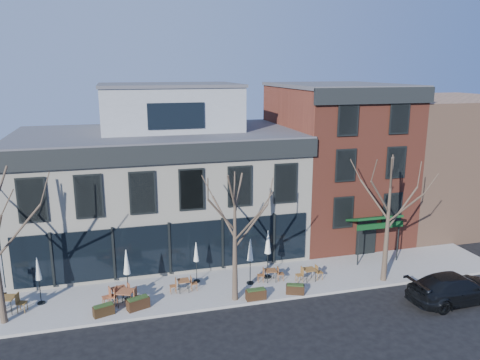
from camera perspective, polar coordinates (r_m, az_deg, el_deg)
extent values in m
plane|color=black|center=(28.99, -8.47, -11.68)|extent=(120.00, 120.00, 0.00)
cube|color=gray|center=(27.56, -1.03, -12.75)|extent=(33.50, 4.70, 0.15)
cube|color=silver|center=(32.32, -9.78, -1.51)|extent=(18.00, 10.00, 8.00)
cube|color=#47474C|center=(31.53, -10.07, 5.62)|extent=(18.30, 10.30, 0.30)
cube|color=black|center=(26.57, -9.00, 3.12)|extent=(18.30, 0.25, 1.10)
cube|color=black|center=(32.12, -26.48, 3.65)|extent=(0.25, 10.30, 1.10)
cube|color=black|center=(28.19, -8.59, -8.23)|extent=(17.20, 0.12, 3.00)
cube|color=black|center=(32.48, -25.65, -6.49)|extent=(0.12, 7.50, 3.00)
cube|color=gray|center=(32.45, -8.58, 8.65)|extent=(9.00, 6.50, 3.00)
cube|color=brown|center=(35.53, 11.47, 2.26)|extent=(8.00, 10.00, 11.00)
cube|color=#47474C|center=(34.90, 11.90, 11.23)|extent=(8.20, 10.20, 0.25)
cube|color=black|center=(30.44, 16.26, 9.84)|extent=(8.20, 0.25, 1.00)
cube|color=black|center=(31.21, 16.02, -4.50)|extent=(3.20, 1.66, 0.67)
cube|color=black|center=(32.39, 15.10, -6.86)|extent=(1.40, 0.10, 2.50)
cube|color=#8C664C|center=(41.80, 23.20, 2.40)|extent=(12.00, 12.00, 10.00)
cylinder|color=#382B21|center=(24.78, -25.39, -5.68)|extent=(2.23, 0.50, 2.48)
cone|color=#382B21|center=(24.51, -0.63, -7.03)|extent=(0.34, 0.34, 7.04)
cylinder|color=#382B21|center=(24.73, 1.41, -5.59)|extent=(2.00, 0.46, 2.21)
cylinder|color=#382B21|center=(24.91, -2.03, -4.46)|extent=(0.93, 1.84, 1.91)
cylinder|color=#382B21|center=(23.64, -2.23, -4.30)|extent=(1.61, 0.68, 1.97)
cylinder|color=#382B21|center=(23.55, 0.84, -5.74)|extent=(0.93, 1.83, 2.03)
cone|color=#382B21|center=(27.95, 17.59, -4.59)|extent=(0.34, 0.34, 7.48)
cylinder|color=#382B21|center=(28.48, 19.19, -3.24)|extent=(2.12, 0.48, 2.35)
cylinder|color=#382B21|center=(28.20, 16.01, -2.25)|extent=(0.98, 1.94, 2.03)
cylinder|color=#382B21|center=(26.90, 16.71, -1.98)|extent=(1.71, 0.71, 2.09)
cylinder|color=#382B21|center=(27.21, 19.50, -3.26)|extent=(0.98, 1.94, 2.16)
imported|color=black|center=(28.17, 24.78, -11.87)|extent=(5.53, 2.49, 1.57)
cube|color=brown|center=(27.09, -26.55, -12.70)|extent=(0.92, 0.92, 0.04)
cylinder|color=black|center=(26.89, -26.11, -13.82)|extent=(0.04, 0.04, 0.79)
cylinder|color=black|center=(27.64, -26.79, -13.14)|extent=(0.04, 0.04, 0.79)
cylinder|color=black|center=(27.39, -25.59, -13.25)|extent=(0.04, 0.04, 0.79)
cube|color=brown|center=(26.10, -14.51, -12.72)|extent=(0.92, 0.92, 0.04)
cylinder|color=black|center=(25.95, -14.91, -13.88)|extent=(0.04, 0.04, 0.76)
cylinder|color=black|center=(26.09, -13.63, -13.64)|extent=(0.04, 0.04, 0.76)
cylinder|color=black|center=(26.46, -15.28, -13.34)|extent=(0.04, 0.04, 0.76)
cylinder|color=black|center=(26.60, -14.03, -13.11)|extent=(0.04, 0.04, 0.76)
cube|color=brown|center=(25.66, -13.80, -13.05)|extent=(1.01, 1.01, 0.04)
cylinder|color=black|center=(25.69, -14.66, -14.11)|extent=(0.04, 0.04, 0.80)
cylinder|color=black|center=(25.49, -13.31, -14.26)|extent=(0.04, 0.04, 0.80)
cylinder|color=black|center=(26.20, -14.17, -13.50)|extent=(0.04, 0.04, 0.80)
cylinder|color=black|center=(26.01, -12.85, -13.64)|extent=(0.04, 0.04, 0.80)
cube|color=brown|center=(26.65, -6.91, -12.06)|extent=(0.64, 0.64, 0.04)
cylinder|color=black|center=(26.54, -7.35, -12.99)|extent=(0.04, 0.04, 0.65)
cylinder|color=black|center=(26.61, -6.25, -12.89)|extent=(0.04, 0.04, 0.65)
cylinder|color=black|center=(26.99, -7.52, -12.53)|extent=(0.04, 0.04, 0.65)
cylinder|color=black|center=(27.06, -6.44, -12.42)|extent=(0.04, 0.04, 0.65)
cube|color=brown|center=(27.70, 3.77, -10.94)|extent=(0.69, 0.69, 0.04)
cylinder|color=black|center=(27.56, 3.36, -11.84)|extent=(0.04, 0.04, 0.66)
cylinder|color=black|center=(27.68, 4.41, -11.75)|extent=(0.04, 0.04, 0.66)
cylinder|color=black|center=(28.01, 3.11, -11.40)|extent=(0.04, 0.04, 0.66)
cylinder|color=black|center=(28.12, 4.15, -11.31)|extent=(0.04, 0.04, 0.66)
cube|color=brown|center=(27.98, 8.46, -10.72)|extent=(0.70, 0.70, 0.04)
cylinder|color=black|center=(27.80, 8.16, -11.68)|extent=(0.04, 0.04, 0.70)
cylinder|color=black|center=(28.02, 9.18, -11.51)|extent=(0.04, 0.04, 0.70)
cylinder|color=black|center=(28.24, 7.69, -11.25)|extent=(0.04, 0.04, 0.70)
cylinder|color=black|center=(28.46, 8.69, -11.09)|extent=(0.04, 0.04, 0.70)
cylinder|color=black|center=(27.61, -23.05, -13.62)|extent=(0.42, 0.42, 0.06)
cylinder|color=black|center=(27.18, -23.25, -11.70)|extent=(0.05, 0.05, 2.09)
cone|color=#B7BDB0|center=(26.81, -23.44, -9.86)|extent=(0.34, 0.34, 1.23)
cylinder|color=black|center=(26.61, -13.41, -13.90)|extent=(0.46, 0.46, 0.06)
cylinder|color=black|center=(26.13, -13.54, -11.75)|extent=(0.05, 0.05, 2.28)
cone|color=silver|center=(25.71, -13.67, -9.66)|extent=(0.37, 0.37, 1.34)
cylinder|color=black|center=(27.97, -5.29, -12.16)|extent=(0.39, 0.39, 0.05)
cylinder|color=black|center=(27.58, -5.33, -10.39)|extent=(0.04, 0.04, 1.94)
cone|color=silver|center=(27.23, -5.37, -8.70)|extent=(0.32, 0.32, 1.15)
cylinder|color=black|center=(27.64, 1.24, -12.43)|extent=(0.44, 0.44, 0.06)
cylinder|color=black|center=(27.19, 1.25, -10.42)|extent=(0.05, 0.05, 2.18)
cone|color=silver|center=(26.81, 1.26, -8.49)|extent=(0.36, 0.36, 1.29)
cylinder|color=black|center=(28.39, 3.36, -11.71)|extent=(0.47, 0.47, 0.06)
cylinder|color=black|center=(27.93, 3.40, -9.59)|extent=(0.05, 0.05, 2.35)
cone|color=silver|center=(27.53, 3.43, -7.54)|extent=(0.38, 0.38, 1.39)
cube|color=black|center=(25.31, -16.29, -15.02)|extent=(1.11, 0.71, 0.51)
cube|color=#1E3314|center=(25.19, -16.33, -14.47)|extent=(0.98, 0.60, 0.08)
cube|color=black|center=(25.47, -12.31, -14.52)|extent=(1.23, 0.83, 0.57)
cube|color=#1E3314|center=(25.32, -12.34, -13.90)|extent=(1.09, 0.70, 0.09)
cube|color=#311E10|center=(25.84, 1.94, -13.79)|extent=(1.08, 0.45, 0.54)
cube|color=#1E3314|center=(25.71, 1.95, -13.22)|extent=(0.97, 0.36, 0.09)
cube|color=black|center=(26.57, 6.74, -13.12)|extent=(1.09, 0.75, 0.50)
cube|color=#1E3314|center=(26.45, 6.75, -12.59)|extent=(0.96, 0.64, 0.08)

